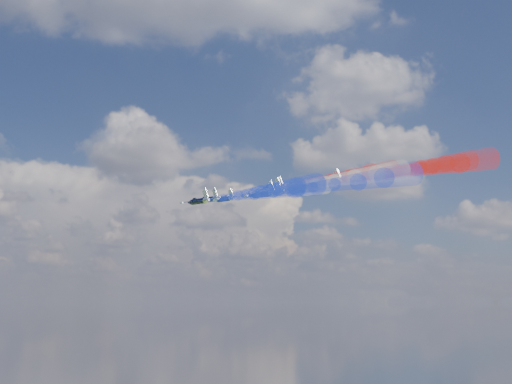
# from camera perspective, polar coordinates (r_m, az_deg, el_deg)

# --- Properties ---
(jet_lead) EXTENTS (14.97, 15.73, 6.18)m
(jet_lead) POSITION_cam_1_polar(r_m,az_deg,el_deg) (171.48, -2.86, -0.65)
(jet_lead) COLOR black
(trail_lead) EXTENTS (25.35, 37.70, 8.02)m
(trail_lead) POSITION_cam_1_polar(r_m,az_deg,el_deg) (148.87, 1.64, -0.01)
(trail_lead) COLOR white
(jet_inner_left) EXTENTS (14.97, 15.73, 6.18)m
(jet_inner_left) POSITION_cam_1_polar(r_m,az_deg,el_deg) (155.64, -4.32, -0.69)
(jet_inner_left) COLOR black
(trail_inner_left) EXTENTS (25.35, 37.70, 8.02)m
(trail_inner_left) POSITION_cam_1_polar(r_m,az_deg,el_deg) (132.74, 0.47, 0.02)
(trail_inner_left) COLOR #1A36E4
(jet_inner_right) EXTENTS (14.97, 15.73, 6.18)m
(jet_inner_right) POSITION_cam_1_polar(r_m,az_deg,el_deg) (164.80, 1.51, 0.38)
(jet_inner_right) COLOR black
(trail_inner_right) EXTENTS (25.35, 37.70, 8.02)m
(trail_inner_right) POSITION_cam_1_polar(r_m,az_deg,el_deg) (143.35, 6.87, 1.20)
(trail_inner_right) COLOR red
(jet_outer_left) EXTENTS (14.97, 15.73, 6.18)m
(jet_outer_left) POSITION_cam_1_polar(r_m,az_deg,el_deg) (143.04, -5.22, -0.84)
(jet_outer_left) COLOR black
(trail_outer_left) EXTENTS (25.35, 37.70, 8.02)m
(trail_outer_left) POSITION_cam_1_polar(r_m,az_deg,el_deg) (119.97, -0.09, -0.09)
(trail_outer_left) COLOR #1A36E4
(jet_center_third) EXTENTS (14.97, 15.73, 6.18)m
(jet_center_third) POSITION_cam_1_polar(r_m,az_deg,el_deg) (152.94, 1.27, 0.20)
(jet_center_third) COLOR black
(trail_center_third) EXTENTS (25.35, 37.70, 8.02)m
(trail_center_third) POSITION_cam_1_polar(r_m,az_deg,el_deg) (131.47, 7.08, 1.06)
(trail_center_third) COLOR white
(jet_outer_right) EXTENTS (14.97, 15.73, 6.18)m
(jet_outer_right) POSITION_cam_1_polar(r_m,az_deg,el_deg) (162.55, 6.61, 0.99)
(jet_outer_right) COLOR black
(trail_outer_right) EXTENTS (25.35, 37.70, 8.02)m
(trail_outer_right) POSITION_cam_1_polar(r_m,az_deg,el_deg) (142.59, 12.78, 1.89)
(trail_outer_right) COLOR red
(jet_rear_left) EXTENTS (14.97, 15.73, 6.18)m
(jet_rear_left) POSITION_cam_1_polar(r_m,az_deg,el_deg) (136.83, 0.58, -0.22)
(jet_rear_left) COLOR black
(trail_rear_left) EXTENTS (25.35, 37.70, 8.02)m
(trail_rear_left) POSITION_cam_1_polar(r_m,az_deg,el_deg) (115.25, 7.07, 0.68)
(trail_rear_left) COLOR #1A36E4
(jet_rear_right) EXTENTS (14.97, 15.73, 6.18)m
(jet_rear_right) POSITION_cam_1_polar(r_m,az_deg,el_deg) (145.45, 6.44, 0.87)
(jet_rear_right) COLOR black
(trail_rear_right) EXTENTS (25.35, 37.70, 8.02)m
(trail_rear_right) POSITION_cam_1_polar(r_m,az_deg,el_deg) (125.56, 13.42, 1.88)
(trail_rear_right) COLOR red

